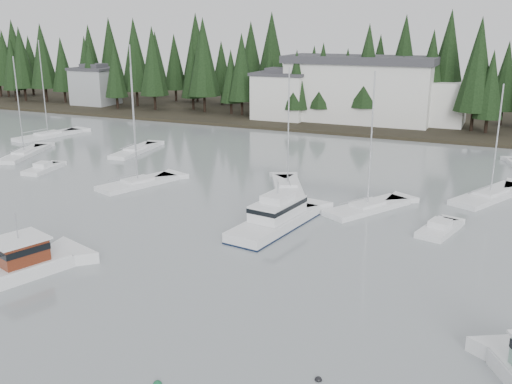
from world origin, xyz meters
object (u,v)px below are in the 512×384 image
Objects in this scene: sailboat_4 at (24,155)px; runabout_1 at (439,230)px; sailboat_1 at (490,197)px; harbor_inn at (372,90)px; cabin_cruiser_center at (275,220)px; house_far_west at (95,85)px; house_west at (281,95)px; sailboat_9 at (138,184)px; sailboat_2 at (367,209)px; sailboat_8 at (135,152)px; runabout_0 at (43,170)px; sailboat_3 at (48,136)px; sailboat_6 at (287,188)px.

sailboat_4 is 2.34× the size of runabout_1.
sailboat_1 is at bearing -104.98° from sailboat_4.
harbor_inn is 2.73× the size of cabin_cruiser_center.
cabin_cruiser_center is at bearing -40.91° from house_far_west.
sailboat_1 reaches higher than house_far_west.
sailboat_9 is (1.36, -45.06, -4.57)m from house_west.
sailboat_2 is 36.11m from sailboat_8.
runabout_1 is (44.74, -2.56, -0.00)m from runabout_0.
cabin_cruiser_center is 0.72× the size of sailboat_9.
sailboat_1 is 49.10m from runabout_0.
sailboat_2 is at bearing -33.97° from house_far_west.
runabout_1 is at bearing -169.82° from sailboat_1.
sailboat_4 is (-46.13, 4.42, -0.00)m from sailboat_2.
sailboat_1 is at bearing -44.14° from house_west.
harbor_inn is at bearing 33.03° from runabout_1.
harbor_inn is at bearing 3.91° from sailboat_9.
sailboat_4 is (-40.21, 12.32, -0.60)m from cabin_cruiser_center.
harbor_inn is 53.43m from runabout_1.
house_west is 0.88× the size of cabin_cruiser_center.
house_west reaches higher than runabout_0.
sailboat_1 is 2.08× the size of runabout_0.
sailboat_3 reaches higher than sailboat_6.
house_far_west is 81.66m from cabin_cruiser_center.
house_west is at bearing 29.71° from cabin_cruiser_center.
sailboat_8 is (-34.09, 11.92, -0.01)m from sailboat_2.
harbor_inn is at bearing -40.07° from sailboat_8.
cabin_cruiser_center is 0.92× the size of sailboat_8.
sailboat_6 is at bearing -88.27° from harbor_inn.
sailboat_4 reaches higher than harbor_inn.
sailboat_6 is (-3.30, 11.54, -0.60)m from cabin_cruiser_center.
cabin_cruiser_center is 32.82m from runabout_0.
sailboat_4 is 1.12× the size of sailboat_8.
harbor_inn is 55.29m from runabout_0.
sailboat_3 is (-46.76, 23.58, -0.60)m from cabin_cruiser_center.
house_far_west is 55.16m from runabout_0.
sailboat_3 is at bearing -143.51° from harbor_inn.
sailboat_3 reaches higher than house_west.
sailboat_9 is (-34.39, -10.37, 0.04)m from sailboat_1.
runabout_0 is (8.17, -5.23, 0.06)m from sailboat_4.
cabin_cruiser_center is (61.65, -53.42, -3.73)m from house_far_west.
sailboat_9 is at bearing 79.63° from cabin_cruiser_center.
house_far_west is at bearing -178.65° from harbor_inn.
sailboat_6 is at bearing 98.11° from sailboat_2.
sailboat_3 is (14.89, -29.84, -4.33)m from house_far_west.
sailboat_2 is 0.87× the size of sailboat_9.
sailboat_2 is at bearing -66.66° from sailboat_9.
sailboat_2 is 0.99× the size of sailboat_4.
sailboat_1 is at bearing -100.85° from sailboat_6.
house_west is at bearing -33.96° from sailboat_3.
sailboat_2 is 2.35× the size of runabout_0.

